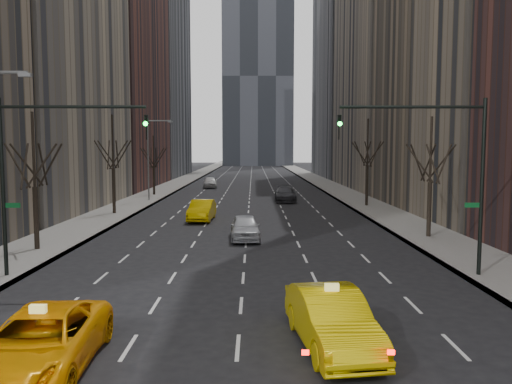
{
  "coord_description": "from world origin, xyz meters",
  "views": [
    {
      "loc": [
        0.47,
        -10.39,
        5.91
      ],
      "look_at": [
        0.61,
        17.14,
        3.5
      ],
      "focal_mm": 35.0,
      "sensor_mm": 36.0,
      "label": 1
    }
  ],
  "objects": [
    {
      "name": "streetlight_far",
      "position": [
        -10.84,
        45.0,
        5.62
      ],
      "size": [
        2.83,
        0.22,
        9.0
      ],
      "color": "slate",
      "rests_on": "ground"
    },
    {
      "name": "sidewalk_right",
      "position": [
        12.25,
        70.0,
        0.07
      ],
      "size": [
        4.5,
        320.0,
        0.15
      ],
      "primitive_type": "cube",
      "color": "slate",
      "rests_on": "ground"
    },
    {
      "name": "traffic_mast_left",
      "position": [
        -9.11,
        12.0,
        5.49
      ],
      "size": [
        6.69,
        0.39,
        8.0
      ],
      "color": "black",
      "rests_on": "ground"
    },
    {
      "name": "silver_sedan_ahead",
      "position": [
        -0.08,
        21.71,
        0.8
      ],
      "size": [
        2.12,
        4.77,
        1.59
      ],
      "primitive_type": "imported",
      "rotation": [
        0.0,
        0.0,
        0.05
      ],
      "color": "#B0B3B9",
      "rests_on": "ground"
    },
    {
      "name": "tree_lw_d",
      "position": [
        -12.0,
        52.0,
        3.56
      ],
      "size": [
        3.36,
        3.5,
        7.36
      ],
      "color": "black",
      "rests_on": "ground"
    },
    {
      "name": "bld_right_far",
      "position": [
        21.5,
        64.0,
        25.0
      ],
      "size": [
        14.0,
        28.0,
        50.0
      ],
      "primitive_type": "cube",
      "color": "tan",
      "rests_on": "ground"
    },
    {
      "name": "far_car_white",
      "position": [
        -6.02,
        64.34,
        0.84
      ],
      "size": [
        2.31,
        5.04,
        1.67
      ],
      "primitive_type": "imported",
      "rotation": [
        0.0,
        0.0,
        0.07
      ],
      "color": "silver",
      "rests_on": "ground"
    },
    {
      "name": "sidewalk_left",
      "position": [
        -12.25,
        70.0,
        0.07
      ],
      "size": [
        4.5,
        320.0,
        0.15
      ],
      "primitive_type": "cube",
      "color": "slate",
      "rests_on": "ground"
    },
    {
      "name": "bld_right_deep",
      "position": [
        21.5,
        95.0,
        29.0
      ],
      "size": [
        14.0,
        30.0,
        58.0
      ],
      "primitive_type": "cube",
      "color": "slate",
      "rests_on": "ground"
    },
    {
      "name": "bld_left_deep",
      "position": [
        -21.5,
        96.0,
        30.0
      ],
      "size": [
        14.0,
        30.0,
        60.0
      ],
      "primitive_type": "cube",
      "color": "slate",
      "rests_on": "ground"
    },
    {
      "name": "tree_lw_c",
      "position": [
        -12.0,
        34.0,
        4.04
      ],
      "size": [
        3.36,
        3.5,
        8.74
      ],
      "color": "black",
      "rests_on": "ground"
    },
    {
      "name": "taxi_sedan",
      "position": [
        2.78,
        4.01,
        0.86
      ],
      "size": [
        2.5,
        5.4,
        1.71
      ],
      "primitive_type": "imported",
      "rotation": [
        0.0,
        0.0,
        0.14
      ],
      "color": "#D8B804",
      "rests_on": "ground"
    },
    {
      "name": "tree_rw_b",
      "position": [
        12.0,
        22.0,
        3.72
      ],
      "size": [
        3.36,
        3.5,
        7.82
      ],
      "color": "black",
      "rests_on": "ground"
    },
    {
      "name": "traffic_mast_right",
      "position": [
        9.11,
        12.0,
        5.49
      ],
      "size": [
        6.69,
        0.39,
        8.0
      ],
      "color": "black",
      "rests_on": "ground"
    },
    {
      "name": "tree_lw_b",
      "position": [
        -12.0,
        18.0,
        3.72
      ],
      "size": [
        3.36,
        3.5,
        7.82
      ],
      "color": "black",
      "rests_on": "ground"
    },
    {
      "name": "bld_left_far",
      "position": [
        -21.5,
        66.0,
        22.0
      ],
      "size": [
        14.0,
        28.0,
        44.0
      ],
      "primitive_type": "cube",
      "color": "brown",
      "rests_on": "ground"
    },
    {
      "name": "far_taxi",
      "position": [
        -3.76,
        30.29,
        0.84
      ],
      "size": [
        2.02,
        5.2,
        1.69
      ],
      "primitive_type": "imported",
      "rotation": [
        0.0,
        0.0,
        -0.05
      ],
      "color": "#E4B804",
      "rests_on": "ground"
    },
    {
      "name": "tree_rw_c",
      "position": [
        12.0,
        40.0,
        4.04
      ],
      "size": [
        3.36,
        3.5,
        8.74
      ],
      "color": "black",
      "rests_on": "ground"
    },
    {
      "name": "taxi_suv",
      "position": [
        -5.16,
        2.34,
        0.81
      ],
      "size": [
        2.96,
        5.95,
        1.62
      ],
      "primitive_type": "imported",
      "rotation": [
        0.0,
        0.0,
        0.05
      ],
      "color": "#F8A105",
      "rests_on": "ground"
    },
    {
      "name": "far_suv_grey",
      "position": [
        4.03,
        44.98,
        0.82
      ],
      "size": [
        2.4,
        5.67,
        1.63
      ],
      "primitive_type": "imported",
      "rotation": [
        0.0,
        0.0,
        -0.02
      ],
      "color": "#2E2E33",
      "rests_on": "ground"
    }
  ]
}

